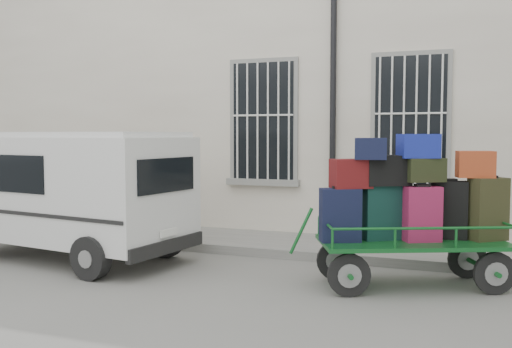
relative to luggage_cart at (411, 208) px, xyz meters
name	(u,v)px	position (x,y,z in m)	size (l,w,h in m)	color
ground	(219,276)	(-2.58, -0.38, -1.04)	(80.00, 80.00, 0.00)	slate
building	(318,90)	(-2.58, 5.12, 1.96)	(24.00, 5.15, 6.00)	beige
sidewalk	(270,243)	(-2.58, 1.82, -0.96)	(24.00, 1.70, 0.15)	slate
luggage_cart	(411,208)	(0.00, 0.00, 0.00)	(2.80, 1.94, 2.01)	black
van	(68,187)	(-5.32, -0.17, 0.13)	(4.24, 2.30, 2.04)	white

